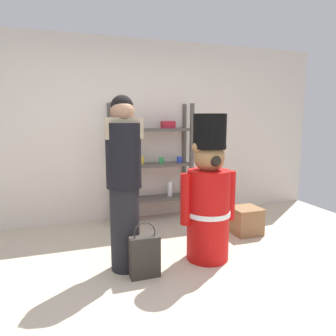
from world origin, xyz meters
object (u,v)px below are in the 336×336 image
Objects in this scene: merchandise_shelf at (152,162)px; display_crate at (246,220)px; teddy_bear_guard at (208,196)px; person_shopper at (124,181)px; shopping_bag at (145,256)px.

merchandise_shelf reaches higher than display_crate.
person_shopper is at bearing 176.51° from teddy_bear_guard.
display_crate is at bearing 32.44° from teddy_bear_guard.
shopping_bag reaches higher than display_crate.
person_shopper is at bearing -164.84° from display_crate.
shopping_bag is at bearing -108.20° from merchandise_shelf.
teddy_bear_guard reaches higher than display_crate.
teddy_bear_guard is 0.90m from shopping_bag.
display_crate is (1.53, 0.68, -0.03)m from shopping_bag.
person_shopper reaches higher than shopping_bag.
merchandise_shelf is 1.86m from shopping_bag.
person_shopper is at bearing -115.51° from merchandise_shelf.
teddy_bear_guard is at bearing -147.56° from display_crate.
display_crate is at bearing 23.97° from shopping_bag.
teddy_bear_guard is (0.19, -1.48, -0.17)m from merchandise_shelf.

